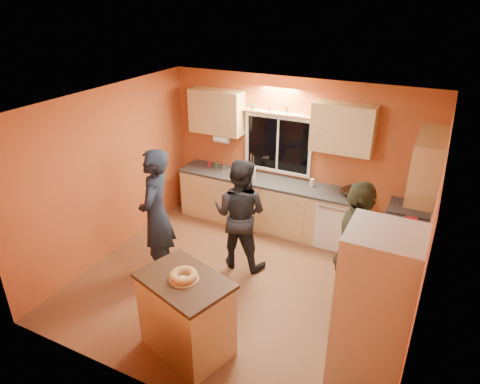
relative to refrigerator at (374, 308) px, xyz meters
The scene contains 14 objects.
ground 2.24m from the refrigerator, 157.06° to the left, with size 4.50×4.50×0.00m, color brown.
room_shell 2.26m from the refrigerator, 145.60° to the left, with size 4.54×4.04×2.61m.
back_counter 3.16m from the refrigerator, 126.89° to the left, with size 4.23×0.62×0.90m.
right_counter 1.38m from the refrigerator, 87.36° to the left, with size 0.62×1.84×0.90m.
refrigerator is the anchor object (origin of this frame).
island 2.05m from the refrigerator, 163.97° to the right, with size 1.18×0.97×0.99m.
bundt_pastry 2.01m from the refrigerator, 163.97° to the right, with size 0.31×0.31×0.09m, color #B7784B.
person_left 3.16m from the refrigerator, behind, with size 0.70×0.46×1.93m, color black.
person_center 2.50m from the refrigerator, 149.61° to the left, with size 0.83×0.65×1.71m, color black.
person_right 0.84m from the refrigerator, 117.87° to the left, with size 1.13×0.47×1.93m, color #343A25.
mixing_bowl 2.65m from the refrigerator, 107.32° to the left, with size 0.39×0.39×0.10m, color black.
utensil_crock 3.55m from the refrigerator, 135.53° to the left, with size 0.14×0.14×0.17m, color beige.
potted_plant 0.52m from the refrigerator, 90.06° to the left, with size 0.28×0.24×0.31m, color gray.
red_box 2.02m from the refrigerator, 86.65° to the left, with size 0.16×0.12×0.07m, color #AF1A1D.
Camera 1 is at (2.19, -4.47, 3.83)m, focal length 32.00 mm.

